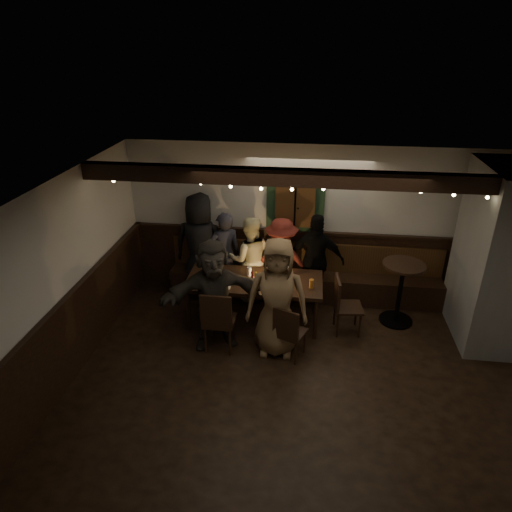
# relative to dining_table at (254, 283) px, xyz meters

# --- Properties ---
(room) EXTENTS (6.02, 5.01, 2.62)m
(room) POSITION_rel_dining_table_xyz_m (1.81, 0.02, 0.39)
(room) COLOR black
(room) RESTS_ON ground
(dining_table) EXTENTS (2.08, 0.89, 0.90)m
(dining_table) POSITION_rel_dining_table_xyz_m (0.00, 0.00, 0.00)
(dining_table) COLOR black
(dining_table) RESTS_ON ground
(chair_near_left) EXTENTS (0.45, 0.45, 0.97)m
(chair_near_left) POSITION_rel_dining_table_xyz_m (-0.41, -0.82, -0.13)
(chair_near_left) COLOR black
(chair_near_left) RESTS_ON ground
(chair_near_right) EXTENTS (0.50, 0.50, 0.84)m
(chair_near_right) POSITION_rel_dining_table_xyz_m (0.59, -0.88, -0.20)
(chair_near_right) COLOR black
(chair_near_right) RESTS_ON ground
(chair_end) EXTENTS (0.45, 0.45, 0.91)m
(chair_end) POSITION_rel_dining_table_xyz_m (1.36, -0.11, -0.17)
(chair_end) COLOR black
(chair_end) RESTS_ON ground
(high_top) EXTENTS (0.64, 0.64, 1.02)m
(high_top) POSITION_rel_dining_table_xyz_m (2.25, 0.27, -0.03)
(high_top) COLOR black
(high_top) RESTS_ON ground
(person_a) EXTENTS (0.91, 0.60, 1.82)m
(person_a) POSITION_rel_dining_table_xyz_m (-1.02, 0.77, 0.23)
(person_a) COLOR black
(person_a) RESTS_ON ground
(person_b) EXTENTS (0.66, 0.56, 1.52)m
(person_b) POSITION_rel_dining_table_xyz_m (-0.61, 0.78, 0.08)
(person_b) COLOR #2C2C3A
(person_b) RESTS_ON ground
(person_c) EXTENTS (0.81, 0.68, 1.49)m
(person_c) POSITION_rel_dining_table_xyz_m (-0.17, 0.70, 0.07)
(person_c) COLOR beige
(person_c) RESTS_ON ground
(person_d) EXTENTS (0.99, 0.60, 1.49)m
(person_d) POSITION_rel_dining_table_xyz_m (0.36, 0.70, 0.06)
(person_d) COLOR #5D1C17
(person_d) RESTS_ON ground
(person_e) EXTENTS (0.96, 0.47, 1.58)m
(person_e) POSITION_rel_dining_table_xyz_m (0.93, 0.71, 0.11)
(person_e) COLOR black
(person_e) RESTS_ON ground
(person_f) EXTENTS (1.62, 1.00, 1.67)m
(person_f) POSITION_rel_dining_table_xyz_m (-0.49, -0.66, 0.15)
(person_f) COLOR #2E2924
(person_f) RESTS_ON ground
(person_g) EXTENTS (0.87, 0.57, 1.76)m
(person_g) POSITION_rel_dining_table_xyz_m (0.41, -0.71, 0.20)
(person_g) COLOR brown
(person_g) RESTS_ON ground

